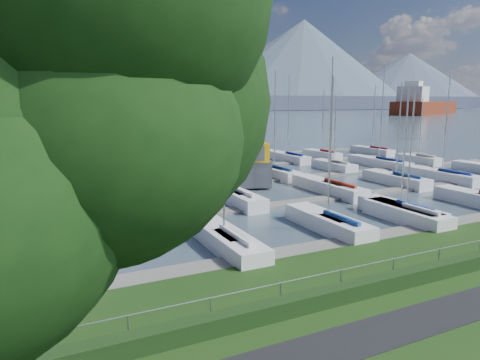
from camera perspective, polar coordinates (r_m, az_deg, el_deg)
path at (r=18.29m, az=21.95°, el=-17.25°), size 160.00×2.00×0.04m
water at (r=274.01m, az=-23.44°, el=7.91°), size 800.00×540.00×0.20m
hedge at (r=19.77m, az=16.32°, el=-13.63°), size 80.00×0.70×0.70m
fence at (r=19.72m, az=15.66°, el=-10.98°), size 80.00×0.04×0.04m
foothill at (r=343.83m, az=-24.08°, el=9.31°), size 900.00×80.00×12.00m
mountains at (r=420.44m, az=-23.86°, el=14.96°), size 1190.00×360.00×115.00m
docks at (r=42.36m, az=-8.28°, el=-1.15°), size 90.00×41.60×0.25m
crane at (r=43.54m, az=1.60°, el=6.65°), size 5.55×13.48×22.35m
cargo_ship_mid at (r=227.25m, az=-18.05°, el=8.89°), size 98.00×44.16×21.50m
cargo_ship_east at (r=290.92m, az=23.31°, el=8.86°), size 77.99×49.48×21.50m
sailboat_fleet at (r=43.68m, az=-11.45°, el=6.58°), size 75.07×49.78×13.47m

